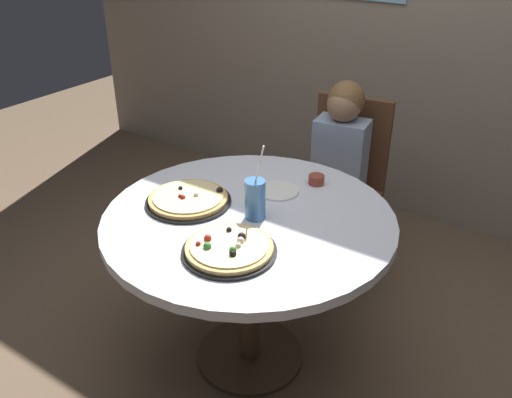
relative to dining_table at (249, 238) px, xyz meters
name	(u,v)px	position (x,y,z in m)	size (l,w,h in m)	color
ground_plane	(250,356)	(0.00, 0.00, -0.65)	(8.00, 8.00, 0.00)	brown
dining_table	(249,238)	(0.00, 0.00, 0.00)	(1.15, 1.15, 0.75)	silver
chair_wooden	(345,177)	(-0.01, 0.93, -0.12)	(0.45, 0.45, 0.95)	brown
diner_child	(332,199)	(0.01, 0.75, -0.16)	(0.30, 0.43, 1.08)	#3F4766
pizza_veggie	(229,249)	(0.09, -0.25, 0.12)	(0.34, 0.34, 0.05)	black
pizza_cheese	(188,199)	(-0.26, -0.05, 0.12)	(0.35, 0.35, 0.05)	black
soda_cup	(255,199)	(0.03, 0.00, 0.19)	(0.08, 0.08, 0.31)	#3F72B2
sauce_bowl	(316,180)	(0.09, 0.39, 0.12)	(0.07, 0.07, 0.04)	brown
plate_small	(278,191)	(-0.01, 0.23, 0.11)	(0.18, 0.18, 0.01)	white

